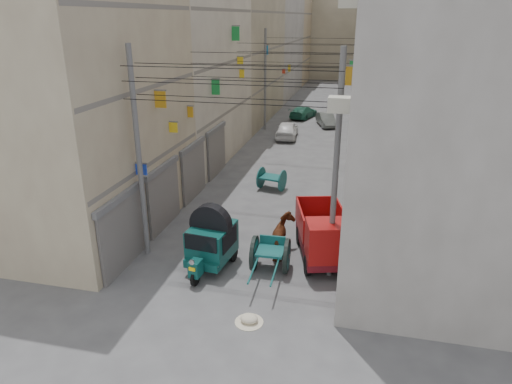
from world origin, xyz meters
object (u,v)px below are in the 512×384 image
(tonga_cart, at_px, (270,254))
(distant_car_grey, at_px, (326,120))
(second_cart, at_px, (272,178))
(distant_car_white, at_px, (287,130))
(feed_sack, at_px, (249,319))
(horse, at_px, (283,237))
(mini_truck, at_px, (324,240))
(distant_car_green, at_px, (303,112))
(auto_rickshaw, at_px, (211,239))

(tonga_cart, height_order, distant_car_grey, tonga_cart)
(tonga_cart, xyz_separation_m, second_cart, (-1.65, 8.38, -0.05))
(distant_car_white, bearing_deg, feed_sack, 92.83)
(horse, bearing_deg, mini_truck, 166.38)
(second_cart, distance_m, distant_car_white, 11.42)
(feed_sack, height_order, distant_car_green, distant_car_green)
(auto_rickshaw, bearing_deg, horse, 36.59)
(auto_rickshaw, bearing_deg, second_cart, 92.76)
(auto_rickshaw, xyz_separation_m, mini_truck, (4.06, 1.21, -0.12))
(feed_sack, bearing_deg, distant_car_white, 96.81)
(tonga_cart, relative_size, horse, 1.55)
(tonga_cart, relative_size, mini_truck, 0.73)
(feed_sack, bearing_deg, distant_car_green, 94.70)
(feed_sack, distance_m, distant_car_grey, 27.89)
(distant_car_grey, bearing_deg, distant_car_white, -135.63)
(mini_truck, bearing_deg, distant_car_white, 88.61)
(second_cart, bearing_deg, distant_car_white, 106.84)
(tonga_cart, height_order, mini_truck, mini_truck)
(distant_car_grey, bearing_deg, auto_rickshaw, -112.82)
(mini_truck, bearing_deg, horse, 157.07)
(second_cart, xyz_separation_m, distant_car_grey, (1.47, 16.32, -0.08))
(tonga_cart, distance_m, feed_sack, 3.24)
(auto_rickshaw, bearing_deg, feed_sack, -47.33)
(distant_car_grey, bearing_deg, tonga_cart, -107.78)
(horse, bearing_deg, distant_car_grey, -94.86)
(auto_rickshaw, relative_size, distant_car_white, 0.73)
(second_cart, distance_m, horse, 7.42)
(tonga_cart, distance_m, second_cart, 8.54)
(distant_car_grey, bearing_deg, distant_car_green, 111.55)
(tonga_cart, height_order, second_cart, tonga_cart)
(auto_rickshaw, xyz_separation_m, feed_sack, (2.19, -2.98, -0.99))
(auto_rickshaw, distance_m, feed_sack, 3.82)
(second_cart, height_order, distant_car_grey, second_cart)
(tonga_cart, xyz_separation_m, horse, (0.25, 1.21, 0.12))
(horse, relative_size, distant_car_green, 0.50)
(distant_car_white, bearing_deg, tonga_cart, 93.95)
(tonga_cart, relative_size, second_cart, 1.91)
(feed_sack, bearing_deg, second_cart, 98.08)
(horse, bearing_deg, tonga_cart, 72.22)
(mini_truck, bearing_deg, tonga_cart, -167.38)
(tonga_cart, distance_m, distant_car_white, 19.93)
(second_cart, distance_m, feed_sack, 11.70)
(horse, height_order, distant_car_white, horse)
(horse, xyz_separation_m, distant_car_white, (-3.00, 18.53, -0.15))
(feed_sack, height_order, horse, horse)
(feed_sack, bearing_deg, horse, 86.61)
(auto_rickshaw, distance_m, distant_car_green, 27.76)
(tonga_cart, bearing_deg, distant_car_green, 93.19)
(second_cart, xyz_separation_m, distant_car_green, (-0.88, 19.15, -0.07))
(distant_car_white, bearing_deg, distant_car_grey, -121.42)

